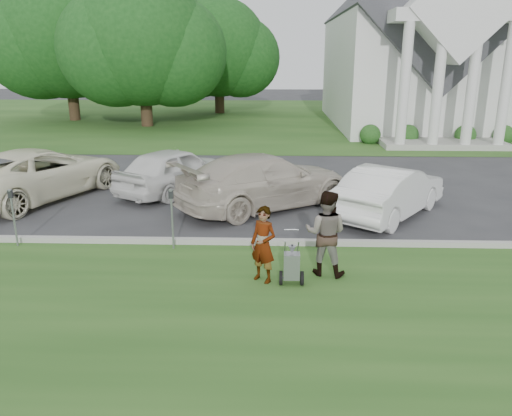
{
  "coord_description": "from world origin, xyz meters",
  "views": [
    {
      "loc": [
        0.29,
        -10.96,
        4.49
      ],
      "look_at": [
        -0.07,
        0.0,
        1.12
      ],
      "focal_mm": 35.0,
      "sensor_mm": 36.0,
      "label": 1
    }
  ],
  "objects_px": {
    "tree_left": "(142,45)",
    "car_a": "(39,173)",
    "church": "(409,32)",
    "tree_far": "(66,37)",
    "parking_meter_near": "(172,212)",
    "car_d": "(390,191)",
    "striping_cart": "(292,267)",
    "person_left": "(263,245)",
    "car_c": "(265,181)",
    "car_b": "(174,170)",
    "person_right": "(326,234)",
    "tree_back": "(218,52)",
    "parking_meter_far": "(13,211)"
  },
  "relations": [
    {
      "from": "car_b",
      "to": "car_d",
      "type": "relative_size",
      "value": 1.01
    },
    {
      "from": "parking_meter_near",
      "to": "person_left",
      "type": "bearing_deg",
      "value": -38.14
    },
    {
      "from": "person_left",
      "to": "car_c",
      "type": "bearing_deg",
      "value": 125.6
    },
    {
      "from": "tree_far",
      "to": "car_c",
      "type": "relative_size",
      "value": 2.06
    },
    {
      "from": "striping_cart",
      "to": "parking_meter_near",
      "type": "relative_size",
      "value": 0.67
    },
    {
      "from": "tree_far",
      "to": "car_a",
      "type": "xyz_separation_m",
      "value": [
        6.7,
        -20.3,
        -4.88
      ]
    },
    {
      "from": "tree_far",
      "to": "parking_meter_near",
      "type": "xyz_separation_m",
      "value": [
        11.94,
        -24.77,
        -4.76
      ]
    },
    {
      "from": "striping_cart",
      "to": "car_a",
      "type": "relative_size",
      "value": 0.17
    },
    {
      "from": "striping_cart",
      "to": "car_b",
      "type": "distance_m",
      "value": 8.1
    },
    {
      "from": "car_b",
      "to": "parking_meter_far",
      "type": "bearing_deg",
      "value": 91.36
    },
    {
      "from": "church",
      "to": "tree_left",
      "type": "height_order",
      "value": "church"
    },
    {
      "from": "person_right",
      "to": "car_a",
      "type": "height_order",
      "value": "person_right"
    },
    {
      "from": "tree_left",
      "to": "person_left",
      "type": "distance_m",
      "value": 25.24
    },
    {
      "from": "tree_back",
      "to": "car_a",
      "type": "relative_size",
      "value": 1.64
    },
    {
      "from": "church",
      "to": "parking_meter_far",
      "type": "height_order",
      "value": "church"
    },
    {
      "from": "church",
      "to": "tree_back",
      "type": "bearing_deg",
      "value": 152.15
    },
    {
      "from": "church",
      "to": "person_right",
      "type": "bearing_deg",
      "value": -107.36
    },
    {
      "from": "tree_far",
      "to": "person_right",
      "type": "relative_size",
      "value": 6.36
    },
    {
      "from": "tree_back",
      "to": "car_c",
      "type": "distance_m",
      "value": 26.75
    },
    {
      "from": "car_a",
      "to": "car_b",
      "type": "relative_size",
      "value": 1.29
    },
    {
      "from": "church",
      "to": "car_b",
      "type": "bearing_deg",
      "value": -124.39
    },
    {
      "from": "parking_meter_far",
      "to": "car_a",
      "type": "bearing_deg",
      "value": 107.29
    },
    {
      "from": "striping_cart",
      "to": "church",
      "type": "bearing_deg",
      "value": 72.37
    },
    {
      "from": "tree_far",
      "to": "tree_back",
      "type": "distance_m",
      "value": 11.22
    },
    {
      "from": "tree_back",
      "to": "tree_far",
      "type": "bearing_deg",
      "value": -153.44
    },
    {
      "from": "church",
      "to": "person_right",
      "type": "xyz_separation_m",
      "value": [
        -7.57,
        -24.22,
        -5.02
      ]
    },
    {
      "from": "person_left",
      "to": "parking_meter_near",
      "type": "height_order",
      "value": "person_left"
    },
    {
      "from": "tree_back",
      "to": "person_right",
      "type": "height_order",
      "value": "tree_back"
    },
    {
      "from": "person_left",
      "to": "parking_meter_near",
      "type": "distance_m",
      "value": 2.8
    },
    {
      "from": "car_b",
      "to": "tree_left",
      "type": "bearing_deg",
      "value": -43.05
    },
    {
      "from": "tree_left",
      "to": "car_a",
      "type": "bearing_deg",
      "value": -87.67
    },
    {
      "from": "car_b",
      "to": "tree_far",
      "type": "bearing_deg",
      "value": -30.44
    },
    {
      "from": "tree_back",
      "to": "parking_meter_far",
      "type": "bearing_deg",
      "value": -93.7
    },
    {
      "from": "tree_far",
      "to": "car_c",
      "type": "bearing_deg",
      "value": -56.32
    },
    {
      "from": "tree_back",
      "to": "church",
      "type": "bearing_deg",
      "value": -27.85
    },
    {
      "from": "striping_cart",
      "to": "car_b",
      "type": "relative_size",
      "value": 0.22
    },
    {
      "from": "tree_left",
      "to": "car_b",
      "type": "bearing_deg",
      "value": -73.2
    },
    {
      "from": "tree_left",
      "to": "car_c",
      "type": "bearing_deg",
      "value": -65.96
    },
    {
      "from": "church",
      "to": "tree_far",
      "type": "relative_size",
      "value": 2.07
    },
    {
      "from": "parking_meter_near",
      "to": "car_a",
      "type": "xyz_separation_m",
      "value": [
        -5.23,
        4.47,
        -0.12
      ]
    },
    {
      "from": "parking_meter_near",
      "to": "car_c",
      "type": "xyz_separation_m",
      "value": [
        2.16,
        3.62,
        -0.11
      ]
    },
    {
      "from": "person_left",
      "to": "person_right",
      "type": "height_order",
      "value": "person_right"
    },
    {
      "from": "tree_far",
      "to": "car_a",
      "type": "relative_size",
      "value": 1.99
    },
    {
      "from": "tree_back",
      "to": "striping_cart",
      "type": "relative_size",
      "value": 9.74
    },
    {
      "from": "person_left",
      "to": "car_a",
      "type": "bearing_deg",
      "value": 175.33
    },
    {
      "from": "church",
      "to": "car_a",
      "type": "relative_size",
      "value": 4.11
    },
    {
      "from": "parking_meter_near",
      "to": "car_d",
      "type": "xyz_separation_m",
      "value": [
        5.78,
        2.82,
        -0.19
      ]
    },
    {
      "from": "striping_cart",
      "to": "person_left",
      "type": "relative_size",
      "value": 0.62
    },
    {
      "from": "tree_far",
      "to": "parking_meter_near",
      "type": "height_order",
      "value": "tree_far"
    },
    {
      "from": "parking_meter_far",
      "to": "car_a",
      "type": "distance_m",
      "value": 4.63
    }
  ]
}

